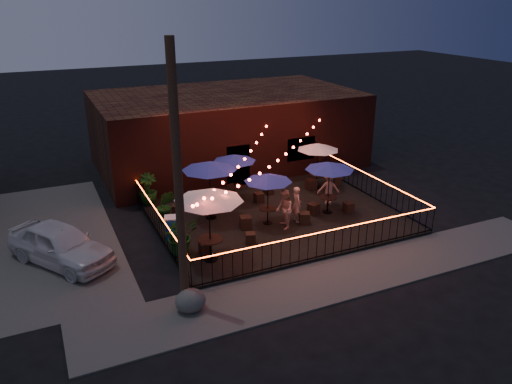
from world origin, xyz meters
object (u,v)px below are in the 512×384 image
at_px(cafe_table_5, 318,147).
at_px(cooler, 174,228).
at_px(boulder, 190,301).
at_px(cafe_table_3, 234,158).
at_px(cafe_table_1, 209,166).
at_px(cafe_table_0, 209,197).
at_px(cafe_table_2, 268,178).
at_px(utility_pole, 178,184).
at_px(cafe_table_4, 330,167).

xyz_separation_m(cafe_table_5, cooler, (-7.88, -2.54, -1.56)).
bearing_deg(boulder, cafe_table_3, 58.65).
xyz_separation_m(cafe_table_1, cafe_table_5, (5.94, 1.27, -0.26)).
bearing_deg(cooler, cafe_table_0, -56.23).
distance_m(cafe_table_0, boulder, 3.66).
bearing_deg(cafe_table_5, cafe_table_3, 177.42).
height_order(cafe_table_1, cafe_table_5, cafe_table_1).
height_order(cafe_table_0, cafe_table_2, cafe_table_0).
relative_size(utility_pole, cafe_table_4, 2.99).
bearing_deg(cafe_table_4, cafe_table_2, 178.49).
xyz_separation_m(cafe_table_0, cafe_table_5, (7.18, 4.68, -0.39)).
bearing_deg(cafe_table_3, utility_pole, -122.95).
relative_size(utility_pole, cafe_table_0, 2.66).
bearing_deg(cafe_table_2, boulder, -137.10).
bearing_deg(cafe_table_5, cafe_table_1, -167.89).
bearing_deg(cafe_table_4, cooler, 177.51).
xyz_separation_m(utility_pole, cafe_table_4, (7.62, 3.97, -1.75)).
bearing_deg(cafe_table_1, cafe_table_5, 12.11).
height_order(cafe_table_2, boulder, cafe_table_2).
bearing_deg(cafe_table_3, cafe_table_4, -44.41).
xyz_separation_m(cafe_table_1, cafe_table_2, (1.95, -1.49, -0.33)).
relative_size(cafe_table_0, cafe_table_2, 1.27).
relative_size(cafe_table_2, cafe_table_3, 1.00).
bearing_deg(cooler, cafe_table_1, 48.87).
height_order(cafe_table_2, cafe_table_4, cafe_table_4).
distance_m(cafe_table_3, boulder, 8.77).
bearing_deg(cafe_table_5, utility_pole, -142.22).
relative_size(cafe_table_5, boulder, 2.58).
distance_m(cafe_table_1, cafe_table_4, 5.04).
bearing_deg(cafe_table_4, cafe_table_3, 135.59).
bearing_deg(cafe_table_4, boulder, -150.32).
bearing_deg(cafe_table_0, cafe_table_4, 16.99).
distance_m(utility_pole, cafe_table_4, 8.77).
height_order(cafe_table_5, boulder, cafe_table_5).
distance_m(cafe_table_1, cafe_table_3, 2.27).
distance_m(utility_pole, boulder, 3.66).
bearing_deg(utility_pole, cafe_table_3, 57.05).
xyz_separation_m(cafe_table_2, cafe_table_4, (2.84, -0.07, 0.13)).
bearing_deg(cooler, boulder, -84.72).
height_order(cafe_table_4, cafe_table_5, cafe_table_4).
distance_m(cafe_table_5, cooler, 8.42).
height_order(cafe_table_2, cafe_table_3, cafe_table_3).
distance_m(cafe_table_2, cafe_table_4, 2.85).
height_order(cafe_table_0, boulder, cafe_table_0).
bearing_deg(utility_pole, boulder, -79.58).
height_order(cafe_table_1, cafe_table_2, cafe_table_1).
distance_m(cafe_table_2, cooler, 4.16).
xyz_separation_m(cafe_table_2, cafe_table_3, (-0.25, 2.95, 0.02)).
bearing_deg(utility_pole, cafe_table_4, 27.48).
height_order(cooler, boulder, cooler).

